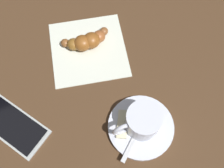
{
  "coord_description": "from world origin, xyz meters",
  "views": [
    {
      "loc": [
        0.21,
        -0.08,
        0.54
      ],
      "look_at": [
        -0.0,
        0.02,
        0.01
      ],
      "focal_mm": 42.47,
      "sensor_mm": 36.0,
      "label": 1
    }
  ],
  "objects": [
    {
      "name": "sugar_packet",
      "position": [
        0.09,
        0.0,
        0.01
      ],
      "size": [
        0.06,
        0.05,
        0.01
      ],
      "primitive_type": "cube",
      "rotation": [
        0.0,
        0.0,
        5.79
      ],
      "color": "beige",
      "rests_on": "saucer"
    },
    {
      "name": "saucer",
      "position": [
        0.11,
        0.03,
        0.01
      ],
      "size": [
        0.14,
        0.14,
        0.01
      ],
      "primitive_type": "cylinder",
      "color": "silver",
      "rests_on": "ground"
    },
    {
      "name": "teaspoon",
      "position": [
        0.1,
        0.03,
        0.01
      ],
      "size": [
        0.09,
        0.11,
        0.01
      ],
      "color": "silver",
      "rests_on": "saucer"
    },
    {
      "name": "cell_phone",
      "position": [
        0.0,
        -0.21,
        0.01
      ],
      "size": [
        0.16,
        0.14,
        0.01
      ],
      "color": "#B6BCB9",
      "rests_on": "ground"
    },
    {
      "name": "croissant",
      "position": [
        -0.13,
        0.0,
        0.02
      ],
      "size": [
        0.06,
        0.13,
        0.03
      ],
      "color": "brown",
      "rests_on": "napkin"
    },
    {
      "name": "napkin",
      "position": [
        -0.11,
        -0.0,
        0.0
      ],
      "size": [
        0.21,
        0.21,
        0.0
      ],
      "primitive_type": "cube",
      "rotation": [
        0.0,
        0.0,
        -0.21
      ],
      "color": "silver",
      "rests_on": "ground"
    },
    {
      "name": "espresso_cup",
      "position": [
        0.1,
        0.03,
        0.04
      ],
      "size": [
        0.07,
        0.1,
        0.06
      ],
      "color": "silver",
      "rests_on": "saucer"
    },
    {
      "name": "ground_plane",
      "position": [
        0.0,
        0.0,
        0.0
      ],
      "size": [
        1.8,
        1.8,
        0.0
      ],
      "primitive_type": "plane",
      "color": "#4B321E"
    }
  ]
}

